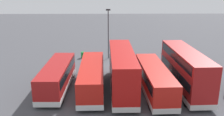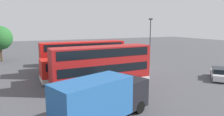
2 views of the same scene
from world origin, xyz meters
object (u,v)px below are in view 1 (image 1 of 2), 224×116
object	(u,v)px
bus_single_deck_second	(154,79)
bus_single_deck_fourth	(92,76)
waste_bin_yellow	(83,55)
bus_double_decker_third	(122,69)
bus_single_deck_fifth	(57,76)
lamp_post_tall	(108,30)
bus_double_decker_near_end	(185,69)
car_hatchback_silver	(176,50)

from	to	relation	value
bus_single_deck_second	bus_single_deck_fourth	xyz separation A→B (m)	(6.90, -0.86, 0.00)
bus_single_deck_second	waste_bin_yellow	distance (m)	16.55
bus_double_decker_third	bus_single_deck_fifth	size ratio (longest dim) A/B	1.17
bus_single_deck_fourth	bus_single_deck_fifth	xyz separation A→B (m)	(3.95, -0.20, -0.00)
bus_double_decker_third	bus_single_deck_second	bearing A→B (deg)	167.85
bus_single_deck_second	waste_bin_yellow	world-z (taller)	bus_single_deck_second
bus_single_deck_fifth	lamp_post_tall	world-z (taller)	lamp_post_tall
bus_single_deck_fifth	bus_double_decker_near_end	bearing A→B (deg)	178.73
bus_single_deck_fifth	bus_single_deck_second	bearing A→B (deg)	174.43
bus_double_decker_near_end	car_hatchback_silver	distance (m)	15.31
waste_bin_yellow	bus_double_decker_third	bearing A→B (deg)	113.95
bus_single_deck_fourth	bus_single_deck_second	bearing A→B (deg)	172.89
bus_double_decker_near_end	bus_single_deck_fifth	size ratio (longest dim) A/B	1.11
bus_double_decker_third	bus_single_deck_fourth	size ratio (longest dim) A/B	1.06
car_hatchback_silver	lamp_post_tall	world-z (taller)	lamp_post_tall
bus_single_deck_fifth	car_hatchback_silver	xyz separation A→B (m)	(-17.74, -14.53, -0.92)
bus_double_decker_near_end	lamp_post_tall	distance (m)	15.30
bus_single_deck_fourth	bus_single_deck_fifth	bearing A→B (deg)	-2.86
bus_double_decker_near_end	bus_single_deck_second	bearing A→B (deg)	11.69
bus_double_decker_third	lamp_post_tall	size ratio (longest dim) A/B	1.48
bus_single_deck_second	bus_double_decker_third	xyz separation A→B (m)	(3.51, -0.76, 0.83)
bus_single_deck_fifth	waste_bin_yellow	xyz separation A→B (m)	(-1.60, -12.62, -1.14)
bus_single_deck_fourth	car_hatchback_silver	distance (m)	20.20
bus_single_deck_second	lamp_post_tall	bearing A→B (deg)	-69.31
bus_single_deck_fourth	waste_bin_yellow	distance (m)	13.08
car_hatchback_silver	waste_bin_yellow	xyz separation A→B (m)	(16.14, 1.91, -0.23)
bus_single_deck_second	lamp_post_tall	size ratio (longest dim) A/B	1.37
bus_double_decker_near_end	bus_single_deck_fifth	world-z (taller)	bus_double_decker_near_end
bus_single_deck_fourth	lamp_post_tall	xyz separation A→B (m)	(-1.91, -12.36, 3.06)
bus_single_deck_second	bus_single_deck_fourth	bearing A→B (deg)	-7.11
bus_single_deck_fifth	lamp_post_tall	distance (m)	13.84
bus_single_deck_second	car_hatchback_silver	xyz separation A→B (m)	(-6.89, -15.59, -0.92)
bus_double_decker_near_end	waste_bin_yellow	xyz separation A→B (m)	(12.83, -12.93, -1.97)
bus_double_decker_third	car_hatchback_silver	size ratio (longest dim) A/B	2.58
bus_double_decker_near_end	car_hatchback_silver	world-z (taller)	bus_double_decker_near_end
bus_double_decker_third	bus_single_deck_fifth	xyz separation A→B (m)	(7.34, -0.30, -0.83)
bus_double_decker_near_end	bus_single_deck_fifth	distance (m)	14.45
bus_double_decker_near_end	lamp_post_tall	world-z (taller)	lamp_post_tall
lamp_post_tall	waste_bin_yellow	xyz separation A→B (m)	(4.26, -0.46, -4.20)
bus_double_decker_third	bus_single_deck_fourth	world-z (taller)	bus_double_decker_third
bus_single_deck_second	lamp_post_tall	world-z (taller)	lamp_post_tall
bus_single_deck_fifth	car_hatchback_silver	world-z (taller)	bus_single_deck_fifth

